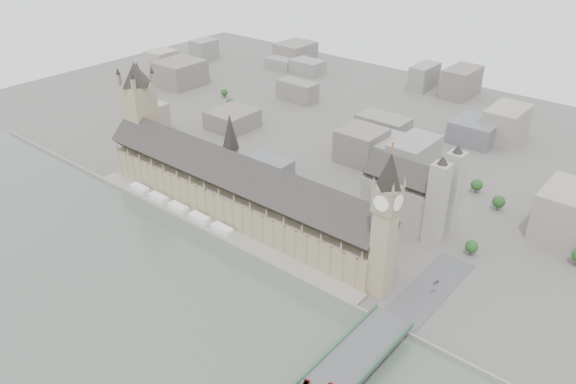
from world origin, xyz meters
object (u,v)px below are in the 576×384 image
Objects in this scene: car_approach at (436,283)px; palace_of_westminster at (236,190)px; elizabeth_tower at (386,216)px; westminster_abbey at (411,195)px; victoria_tower at (140,112)px.

palace_of_westminster is at bearing -170.12° from car_approach.
elizabeth_tower is (138.00, -11.70, 35.38)m from palace_of_westminster.
palace_of_westminster is 55.62× the size of car_approach.
car_approach is (56.39, -67.23, -14.14)m from westminster_abbey.
elizabeth_tower is 260.64m from victoria_tower.
car_approach is (289.32, 1.77, -44.26)m from victoria_tower.
elizabeth_tower is 1.58× the size of westminster_abbey.
palace_of_westminster reaches higher than car_approach.
palace_of_westminster is 142.94m from elizabeth_tower.
westminster_abbey is (110.92, 75.30, 2.38)m from palace_of_westminster.
elizabeth_tower reaches higher than westminster_abbey.
elizabeth_tower is at bearing -4.85° from palace_of_westminster.
victoria_tower reaches higher than palace_of_westminster.
car_approach is at bearing 33.99° from elizabeth_tower.
elizabeth_tower is 1.07× the size of victoria_tower.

